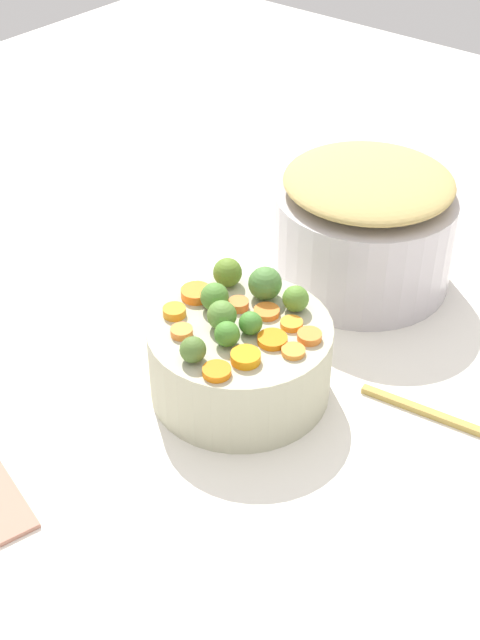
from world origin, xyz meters
name	(u,v)px	position (x,y,z in m)	size (l,w,h in m)	color
tabletop	(244,372)	(0.00, 0.00, 0.01)	(2.40, 2.40, 0.02)	white
serving_bowl_carrots	(240,359)	(0.02, -0.04, 0.07)	(0.22, 0.22, 0.10)	#B5B396
metal_pot	(363,238)	(0.01, 0.26, 0.09)	(0.26, 0.26, 0.14)	#BDB7BD
stuffing_mound	(369,181)	(0.01, 0.26, 0.18)	(0.24, 0.24, 0.04)	tan
carrot_slice_0	(217,371)	(0.06, -0.12, 0.12)	(0.03, 0.03, 0.01)	orange
carrot_slice_1	(174,312)	(-0.05, -0.07, 0.13)	(0.03, 0.03, 0.01)	orange
carrot_slice_2	(269,310)	(0.03, 0.00, 0.12)	(0.03, 0.03, 0.01)	orange
carrot_slice_3	(309,336)	(0.10, -0.01, 0.13)	(0.03, 0.03, 0.01)	orange
carrot_slice_4	(246,357)	(0.07, -0.08, 0.13)	(0.03, 0.03, 0.01)	orange
carrot_slice_5	(291,324)	(0.07, 0.00, 0.12)	(0.03, 0.03, 0.01)	orange
carrot_slice_6	(182,332)	(-0.02, -0.09, 0.13)	(0.03, 0.03, 0.01)	orange
carrot_slice_7	(272,339)	(0.07, -0.04, 0.12)	(0.04, 0.04, 0.01)	orange
carrot_slice_8	(241,306)	(0.00, -0.01, 0.13)	(0.03, 0.03, 0.01)	orange
carrot_slice_9	(293,351)	(0.10, -0.04, 0.12)	(0.03, 0.03, 0.01)	orange
carrot_slice_10	(196,293)	(-0.06, -0.03, 0.13)	(0.04, 0.04, 0.01)	orange
brussels_sprout_0	(193,350)	(0.02, -0.12, 0.14)	(0.03, 0.03, 0.03)	#4D6E2E
brussels_sprout_1	(227,272)	(-0.04, 0.02, 0.14)	(0.04, 0.04, 0.04)	#5A7C26
brussels_sprout_2	(222,315)	(0.01, -0.05, 0.14)	(0.04, 0.04, 0.04)	#578535
brussels_sprout_3	(296,299)	(0.06, 0.03, 0.14)	(0.03, 0.03, 0.03)	#56852E
brussels_sprout_4	(227,334)	(0.03, -0.07, 0.14)	(0.03, 0.03, 0.03)	#44822C
brussels_sprout_5	(251,323)	(0.04, -0.04, 0.13)	(0.03, 0.03, 0.03)	#42812E
brussels_sprout_6	(265,283)	(0.01, 0.03, 0.14)	(0.04, 0.04, 0.04)	#4B7C38
brussels_sprout_7	(215,297)	(-0.02, -0.03, 0.14)	(0.04, 0.04, 0.04)	#4C8130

